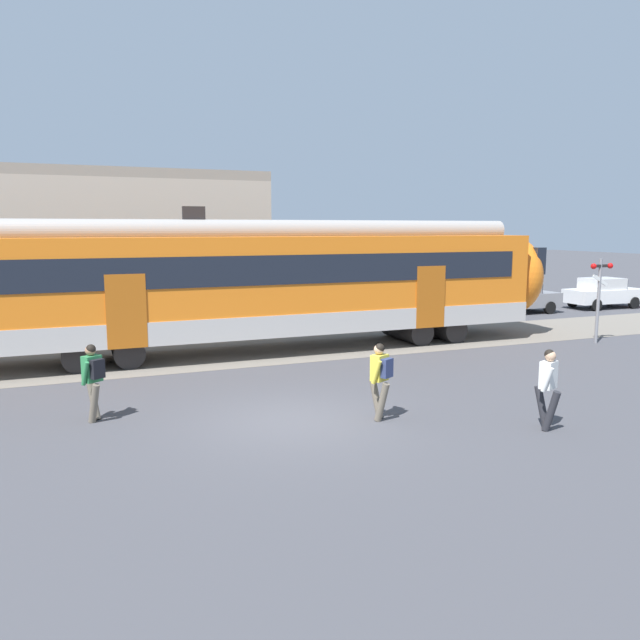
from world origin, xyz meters
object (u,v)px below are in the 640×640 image
object	(u,v)px
pedestrian_green	(93,376)
parked_car_grey	(518,297)
crossing_signal	(600,287)
parked_car_white	(603,293)
pedestrian_white	(548,383)
pedestrian_yellow	(380,375)

from	to	relation	value
pedestrian_green	parked_car_grey	xyz separation A→B (m)	(19.58, 10.36, -0.21)
crossing_signal	parked_car_grey	bearing A→B (deg)	70.50
parked_car_white	pedestrian_white	bearing A→B (deg)	-138.92
parked_car_grey	parked_car_white	world-z (taller)	same
parked_car_white	crossing_signal	distance (m)	10.98
pedestrian_yellow	crossing_signal	xyz separation A→B (m)	(11.29, 5.10, 1.02)
pedestrian_green	crossing_signal	world-z (taller)	crossing_signal
pedestrian_yellow	pedestrian_white	xyz separation A→B (m)	(2.85, -1.84, -0.03)
pedestrian_green	parked_car_grey	bearing A→B (deg)	27.89
pedestrian_green	parked_car_white	bearing A→B (deg)	22.49
parked_car_grey	pedestrian_green	bearing A→B (deg)	-152.11
pedestrian_white	parked_car_grey	bearing A→B (deg)	52.38
pedestrian_white	crossing_signal	xyz separation A→B (m)	(8.44, 6.93, 1.05)
pedestrian_yellow	parked_car_grey	bearing A→B (deg)	42.00
pedestrian_green	parked_car_white	xyz separation A→B (m)	(24.95, 10.33, -0.21)
pedestrian_green	parked_car_white	distance (m)	27.01
parked_car_grey	parked_car_white	distance (m)	5.37
pedestrian_green	pedestrian_white	xyz separation A→B (m)	(8.50, -4.01, -0.03)
pedestrian_white	pedestrian_green	bearing A→B (deg)	154.75
pedestrian_yellow	parked_car_white	size ratio (longest dim) A/B	0.41
pedestrian_green	parked_car_grey	world-z (taller)	pedestrian_green
pedestrian_yellow	parked_car_grey	size ratio (longest dim) A/B	0.42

